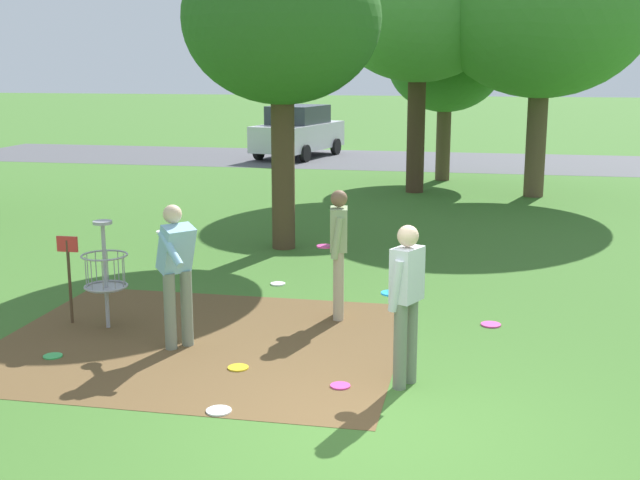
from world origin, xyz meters
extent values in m
plane|color=#3D6B28|center=(0.00, 0.00, 0.00)|extent=(160.00, 160.00, 0.00)
cube|color=brown|center=(-2.39, 2.08, 0.00)|extent=(4.83, 4.08, 0.01)
cylinder|color=#9E9EA3|center=(-3.71, 2.39, 0.68)|extent=(0.05, 0.05, 1.35)
cylinder|color=#9E9EA3|center=(-3.71, 2.39, 1.37)|extent=(0.24, 0.24, 0.04)
torus|color=#9E9EA3|center=(-3.71, 2.39, 0.95)|extent=(0.58, 0.58, 0.02)
torus|color=#9E9EA3|center=(-3.71, 2.39, 0.55)|extent=(0.55, 0.55, 0.03)
cylinder|color=#9E9EA3|center=(-3.71, 2.39, 0.53)|extent=(0.48, 0.48, 0.02)
cylinder|color=gray|center=(-3.48, 2.39, 0.75)|extent=(0.01, 0.01, 0.40)
cylinder|color=gray|center=(-3.52, 2.53, 0.75)|extent=(0.01, 0.01, 0.40)
cylinder|color=gray|center=(-3.64, 2.61, 0.75)|extent=(0.01, 0.01, 0.40)
cylinder|color=gray|center=(-3.79, 2.61, 0.75)|extent=(0.01, 0.01, 0.40)
cylinder|color=gray|center=(-3.91, 2.53, 0.75)|extent=(0.01, 0.01, 0.40)
cylinder|color=gray|center=(-3.95, 2.39, 0.75)|extent=(0.01, 0.01, 0.40)
cylinder|color=gray|center=(-3.91, 2.25, 0.75)|extent=(0.01, 0.01, 0.40)
cylinder|color=gray|center=(-3.79, 2.16, 0.75)|extent=(0.01, 0.01, 0.40)
cylinder|color=gray|center=(-3.64, 2.16, 0.75)|extent=(0.01, 0.01, 0.40)
cylinder|color=gray|center=(-3.52, 2.25, 0.75)|extent=(0.01, 0.01, 0.40)
cylinder|color=#4C3823|center=(-4.26, 2.49, 0.55)|extent=(0.04, 0.04, 1.10)
cube|color=red|center=(-4.26, 2.49, 1.05)|extent=(0.28, 0.03, 0.20)
cylinder|color=tan|center=(-0.89, 3.28, 0.46)|extent=(0.14, 0.14, 0.92)
cylinder|color=tan|center=(-0.92, 3.49, 0.46)|extent=(0.14, 0.14, 0.92)
cube|color=#93A875|center=(-0.90, 3.39, 1.20)|extent=(0.27, 0.39, 0.56)
sphere|color=brown|center=(-0.90, 3.39, 1.60)|extent=(0.22, 0.22, 0.22)
cylinder|color=#93A875|center=(-0.89, 3.20, 1.12)|extent=(0.18, 0.12, 0.55)
cylinder|color=#93A875|center=(-0.95, 3.57, 1.12)|extent=(0.18, 0.12, 0.55)
cylinder|color=#E53D99|center=(-1.08, 3.36, 0.97)|extent=(0.22, 0.22, 0.02)
cylinder|color=slate|center=(0.14, 1.11, 0.46)|extent=(0.14, 0.14, 0.92)
cylinder|color=slate|center=(0.23, 1.31, 0.46)|extent=(0.14, 0.14, 0.92)
cube|color=silver|center=(0.18, 1.21, 1.20)|extent=(0.35, 0.42, 0.56)
sphere|color=beige|center=(0.18, 1.21, 1.60)|extent=(0.22, 0.22, 0.22)
cylinder|color=silver|center=(0.09, 1.05, 1.12)|extent=(0.19, 0.15, 0.55)
cylinder|color=silver|center=(0.24, 1.39, 1.12)|extent=(0.19, 0.15, 0.55)
cylinder|color=#1E93DB|center=(0.02, 1.29, 0.97)|extent=(0.22, 0.22, 0.02)
cylinder|color=slate|center=(-2.63, 1.79, 0.46)|extent=(0.14, 0.14, 0.92)
cylinder|color=slate|center=(-2.49, 1.96, 0.46)|extent=(0.14, 0.14, 0.92)
cube|color=#84B7D1|center=(-2.56, 1.87, 1.20)|extent=(0.52, 0.52, 0.60)
sphere|color=beige|center=(-2.60, 1.91, 1.60)|extent=(0.22, 0.22, 0.22)
cylinder|color=#84B7D1|center=(-2.68, 2.19, 1.32)|extent=(0.50, 0.45, 0.21)
cylinder|color=white|center=(-2.89, 2.38, 1.29)|extent=(0.22, 0.22, 0.02)
cylinder|color=#84B7D1|center=(-2.53, 1.63, 1.25)|extent=(0.42, 0.38, 0.37)
cylinder|color=#E53D99|center=(-0.47, 1.03, 0.01)|extent=(0.21, 0.21, 0.02)
cylinder|color=white|center=(-2.10, 4.86, 0.01)|extent=(0.23, 0.23, 0.02)
cylinder|color=#E53D99|center=(1.08, 3.44, 0.01)|extent=(0.26, 0.26, 0.02)
cylinder|color=green|center=(-3.87, 1.26, 0.01)|extent=(0.22, 0.22, 0.02)
cylinder|color=gold|center=(-1.67, 1.33, 0.01)|extent=(0.23, 0.23, 0.02)
cylinder|color=white|center=(-1.52, 0.18, 0.01)|extent=(0.25, 0.25, 0.02)
cylinder|color=brown|center=(-0.24, 16.93, 1.06)|extent=(0.41, 0.41, 2.11)
ellipsoid|color=#38752D|center=(-0.24, 16.93, 3.34)|extent=(3.27, 3.27, 2.78)
cylinder|color=#422D1E|center=(-0.83, 14.51, 1.53)|extent=(0.46, 0.46, 3.05)
ellipsoid|color=#4C8E3D|center=(-0.83, 14.51, 4.76)|extent=(4.56, 4.56, 3.88)
cylinder|color=#4C3823|center=(-2.62, 7.35, 1.38)|extent=(0.42, 0.42, 2.76)
ellipsoid|color=#2D6623|center=(-2.62, 7.35, 4.06)|extent=(3.46, 3.46, 2.94)
cylinder|color=brown|center=(2.19, 14.40, 1.36)|extent=(0.50, 0.50, 2.73)
ellipsoid|color=#428433|center=(2.19, 14.40, 4.76)|extent=(5.41, 5.41, 4.60)
cube|color=#4C4C51|center=(0.00, 21.64, 0.00)|extent=(36.00, 6.00, 0.01)
cube|color=silver|center=(-5.63, 21.93, 0.75)|extent=(2.74, 4.51, 0.90)
cube|color=#2D333D|center=(-5.63, 21.93, 1.52)|extent=(2.05, 2.50, 0.64)
cylinder|color=black|center=(-6.19, 23.41, 0.30)|extent=(0.32, 0.63, 0.60)
cylinder|color=black|center=(-4.45, 22.99, 0.30)|extent=(0.32, 0.63, 0.60)
cylinder|color=black|center=(-6.81, 20.88, 0.30)|extent=(0.32, 0.63, 0.60)
cylinder|color=black|center=(-5.06, 20.46, 0.30)|extent=(0.32, 0.63, 0.60)
camera|label=1|loc=(0.89, -6.92, 3.30)|focal=46.19mm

